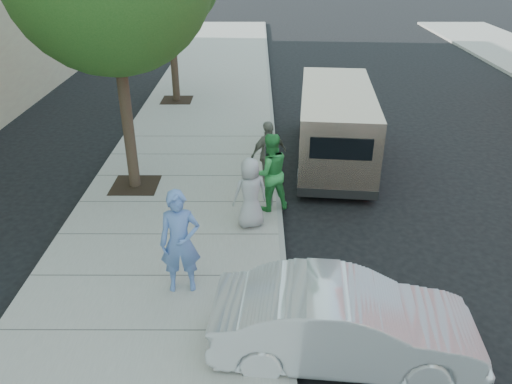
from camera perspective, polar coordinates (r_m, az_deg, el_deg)
ground at (r=11.13m, az=-4.57°, el=-5.46°), size 120.00×120.00×0.00m
sidewalk at (r=11.22m, az=-9.70°, el=-5.07°), size 5.00×60.00×0.15m
curb_face at (r=11.07m, az=2.90°, el=-5.16°), size 0.12×60.00×0.16m
parking_meter at (r=11.64m, az=1.83°, el=3.41°), size 0.34×0.18×1.58m
van at (r=14.67m, az=9.06°, el=7.64°), size 2.49×6.01×2.17m
sedan at (r=8.08m, az=10.11°, el=-14.51°), size 4.24×1.80×1.36m
person_officer at (r=9.01m, az=-8.67°, el=-5.69°), size 0.78×0.56×2.00m
person_green_shirt at (r=11.61m, az=1.58°, el=2.28°), size 1.10×0.97×1.89m
person_gray_shirt at (r=10.95m, az=-0.66°, el=-0.12°), size 0.92×0.76×1.63m
person_striped_polo at (r=12.82m, az=1.45°, el=4.40°), size 1.09×0.87×1.74m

